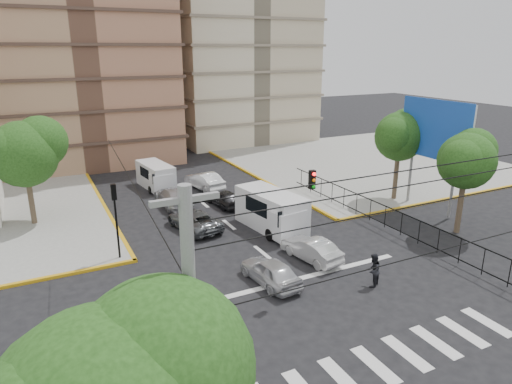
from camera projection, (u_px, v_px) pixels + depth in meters
ground at (308, 290)px, 23.01m from camera, size 160.00×160.00×0.00m
sidewalk_ne at (364, 162)px, 48.60m from camera, size 26.00×26.00×0.15m
crosswalk_stripes at (391, 359)px, 17.90m from camera, size 12.00×2.40×0.01m
stop_line at (295, 280)px, 24.03m from camera, size 13.00×0.40×0.01m
park_fence at (384, 229)px, 30.70m from camera, size 0.10×22.50×1.66m
billboard at (436, 131)px, 32.51m from camera, size 0.36×6.20×8.10m
tree_park_a at (468, 158)px, 28.83m from camera, size 4.41×3.60×6.83m
tree_park_c at (400, 134)px, 35.12m from camera, size 4.65×3.80×7.25m
tree_tudor at (25, 151)px, 29.98m from camera, size 5.39×4.40×7.43m
traffic_light_nw at (115, 209)px, 25.38m from camera, size 0.28×0.22×4.40m
traffic_light_hanging at (338, 189)px, 19.50m from camera, size 18.00×9.12×0.92m
utility_pole_sw at (194, 375)px, 10.05m from camera, size 1.40×0.28×9.00m
van_right_lane at (273, 212)px, 30.28m from camera, size 2.97×5.94×2.56m
van_left_lane at (156, 177)px, 39.42m from camera, size 2.44×4.98×2.15m
car_silver_front_left at (270, 271)px, 23.49m from camera, size 2.03×4.14×1.36m
car_white_front_right at (311, 249)px, 26.13m from camera, size 2.05×4.17×1.31m
car_grey_mid_left at (194, 220)px, 30.54m from camera, size 2.96×5.03×1.31m
car_silver_rear_left at (174, 197)px, 35.18m from camera, size 2.07×5.01×1.45m
car_darkgrey_mid_right at (224, 198)px, 35.08m from camera, size 1.88×3.89×1.28m
car_white_rear_right at (205, 181)px, 39.33m from camera, size 2.31×4.72×1.49m
pedestrian_crosswalk at (373, 270)px, 23.13m from camera, size 1.09×1.02×1.78m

